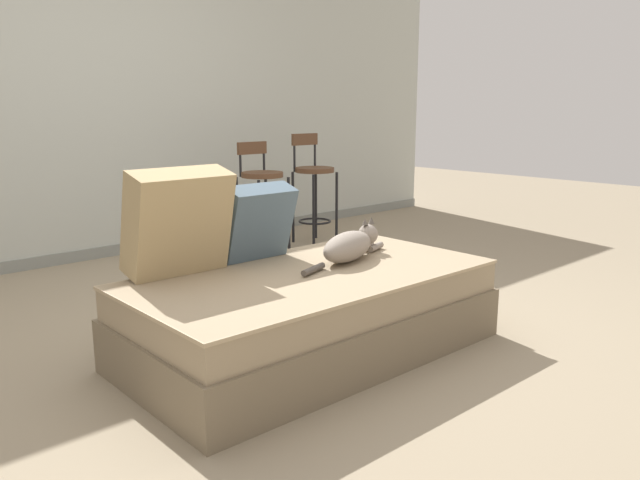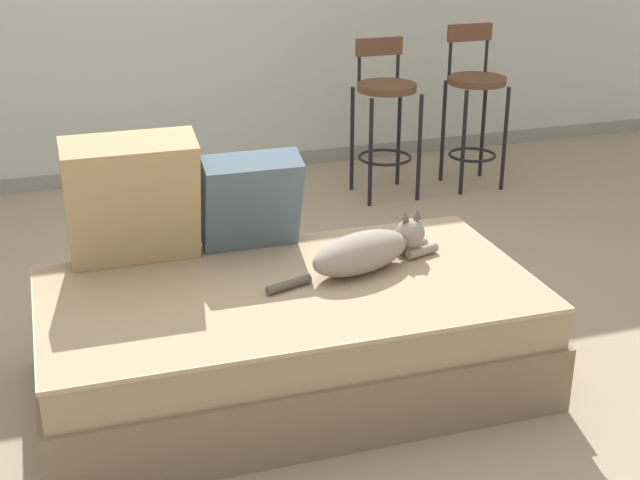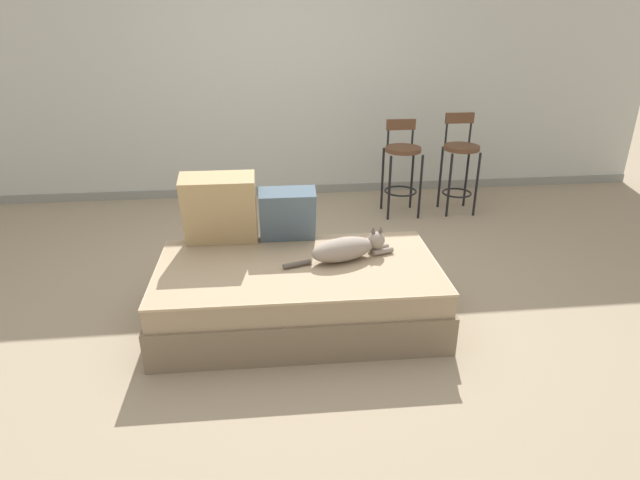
{
  "view_description": "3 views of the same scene",
  "coord_description": "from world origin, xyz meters",
  "px_view_note": "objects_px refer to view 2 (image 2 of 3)",
  "views": [
    {
      "loc": [
        -1.93,
        -2.56,
        1.19
      ],
      "look_at": [
        0.15,
        -0.3,
        0.53
      ],
      "focal_mm": 35.0,
      "sensor_mm": 36.0,
      "label": 1
    },
    {
      "loc": [
        -0.8,
        -3.16,
        1.77
      ],
      "look_at": [
        0.15,
        -0.3,
        0.53
      ],
      "focal_mm": 50.0,
      "sensor_mm": 36.0,
      "label": 2
    },
    {
      "loc": [
        -0.2,
        -3.38,
        1.89
      ],
      "look_at": [
        0.15,
        -0.3,
        0.53
      ],
      "focal_mm": 30.0,
      "sensor_mm": 36.0,
      "label": 3
    }
  ],
  "objects_px": {
    "couch": "(290,336)",
    "bar_stool_near_window": "(385,107)",
    "throw_pillow_corner": "(132,199)",
    "throw_pillow_middle": "(251,201)",
    "cat": "(367,251)",
    "bar_stool_by_doorway": "(475,98)"
  },
  "relations": [
    {
      "from": "couch",
      "to": "bar_stool_near_window",
      "type": "height_order",
      "value": "bar_stool_near_window"
    },
    {
      "from": "throw_pillow_corner",
      "to": "throw_pillow_middle",
      "type": "relative_size",
      "value": 1.28
    },
    {
      "from": "throw_pillow_corner",
      "to": "cat",
      "type": "height_order",
      "value": "throw_pillow_corner"
    },
    {
      "from": "throw_pillow_middle",
      "to": "bar_stool_by_doorway",
      "type": "xyz_separation_m",
      "value": [
        1.75,
        1.51,
        -0.07
      ]
    },
    {
      "from": "cat",
      "to": "couch",
      "type": "bearing_deg",
      "value": -171.3
    },
    {
      "from": "throw_pillow_corner",
      "to": "bar_stool_near_window",
      "type": "relative_size",
      "value": 0.56
    },
    {
      "from": "couch",
      "to": "throw_pillow_corner",
      "type": "distance_m",
      "value": 0.77
    },
    {
      "from": "throw_pillow_corner",
      "to": "bar_stool_by_doorway",
      "type": "height_order",
      "value": "bar_stool_by_doorway"
    },
    {
      "from": "throw_pillow_middle",
      "to": "bar_stool_by_doorway",
      "type": "relative_size",
      "value": 0.42
    },
    {
      "from": "throw_pillow_middle",
      "to": "bar_stool_near_window",
      "type": "xyz_separation_m",
      "value": [
        1.18,
        1.51,
        -0.08
      ]
    },
    {
      "from": "couch",
      "to": "throw_pillow_middle",
      "type": "distance_m",
      "value": 0.55
    },
    {
      "from": "throw_pillow_corner",
      "to": "cat",
      "type": "bearing_deg",
      "value": -22.6
    },
    {
      "from": "throw_pillow_corner",
      "to": "throw_pillow_middle",
      "type": "bearing_deg",
      "value": -0.78
    },
    {
      "from": "bar_stool_near_window",
      "to": "bar_stool_by_doorway",
      "type": "distance_m",
      "value": 0.57
    },
    {
      "from": "throw_pillow_corner",
      "to": "cat",
      "type": "distance_m",
      "value": 0.89
    },
    {
      "from": "bar_stool_by_doorway",
      "to": "bar_stool_near_window",
      "type": "bearing_deg",
      "value": -179.89
    },
    {
      "from": "couch",
      "to": "bar_stool_by_doorway",
      "type": "relative_size",
      "value": 1.88
    },
    {
      "from": "cat",
      "to": "bar_stool_by_doorway",
      "type": "distance_m",
      "value": 2.31
    },
    {
      "from": "cat",
      "to": "bar_stool_by_doorway",
      "type": "bearing_deg",
      "value": 52.72
    },
    {
      "from": "couch",
      "to": "bar_stool_by_doorway",
      "type": "xyz_separation_m",
      "value": [
        1.71,
        1.88,
        0.33
      ]
    },
    {
      "from": "throw_pillow_middle",
      "to": "bar_stool_by_doorway",
      "type": "bearing_deg",
      "value": 40.69
    },
    {
      "from": "couch",
      "to": "cat",
      "type": "distance_m",
      "value": 0.42
    }
  ]
}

